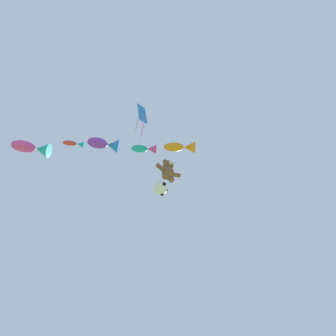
# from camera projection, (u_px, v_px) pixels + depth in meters

# --- Properties ---
(teddy_bear_kite) EXTENTS (1.73, 0.76, 1.75)m
(teddy_bear_kite) POSITION_uv_depth(u_px,v_px,m) (168.00, 171.00, 13.51)
(teddy_bear_kite) COLOR brown
(soccer_ball_kite) EXTENTS (0.84, 0.84, 0.77)m
(soccer_ball_kite) POSITION_uv_depth(u_px,v_px,m) (161.00, 188.00, 11.98)
(soccer_ball_kite) COLOR white
(fish_kite_tangerine) EXTENTS (2.18, 1.72, 0.81)m
(fish_kite_tangerine) POSITION_uv_depth(u_px,v_px,m) (181.00, 147.00, 15.25)
(fish_kite_tangerine) COLOR orange
(fish_kite_teal) EXTENTS (1.79, 1.38, 0.68)m
(fish_kite_teal) POSITION_uv_depth(u_px,v_px,m) (146.00, 149.00, 15.34)
(fish_kite_teal) COLOR #19ADB2
(fish_kite_violet) EXTENTS (2.32, 1.61, 1.01)m
(fish_kite_violet) POSITION_uv_depth(u_px,v_px,m) (105.00, 144.00, 15.63)
(fish_kite_violet) COLOR purple
(fish_kite_crimson) EXTENTS (1.48, 0.96, 0.47)m
(fish_kite_crimson) POSITION_uv_depth(u_px,v_px,m) (75.00, 144.00, 15.42)
(fish_kite_crimson) COLOR red
(fish_kite_magenta) EXTENTS (2.54, 1.64, 1.01)m
(fish_kite_magenta) POSITION_uv_depth(u_px,v_px,m) (33.00, 148.00, 14.78)
(fish_kite_magenta) COLOR #E53F9E
(diamond_kite) EXTENTS (1.23, 0.92, 3.26)m
(diamond_kite) POSITION_uv_depth(u_px,v_px,m) (142.00, 115.00, 14.00)
(diamond_kite) COLOR blue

